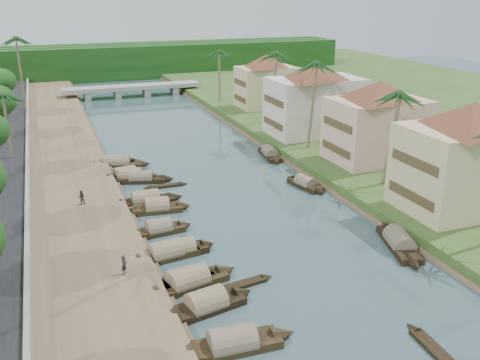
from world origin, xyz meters
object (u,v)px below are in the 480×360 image
object	(u,v)px
sampan_0	(232,344)
sampan_1	(206,305)
bridge	(132,88)
person_near	(124,265)
building_near	(468,156)

from	to	relation	value
sampan_0	sampan_1	bearing A→B (deg)	94.92
bridge	person_near	distance (m)	76.06
bridge	sampan_0	size ratio (longest dim) A/B	3.24
sampan_0	person_near	xyz separation A→B (m)	(-4.90, 10.37, 1.13)
bridge	person_near	bearing A→B (deg)	-100.14
bridge	sampan_1	distance (m)	81.01
sampan_1	bridge	bearing A→B (deg)	71.63
building_near	sampan_1	bearing A→B (deg)	-166.74
sampan_0	sampan_1	xyz separation A→B (m)	(-0.23, 4.71, 0.00)
building_near	sampan_1	distance (m)	29.10
building_near	sampan_1	world-z (taller)	building_near
bridge	sampan_0	world-z (taller)	bridge
sampan_0	sampan_1	distance (m)	4.72
sampan_1	person_near	distance (m)	7.42
bridge	building_near	world-z (taller)	building_near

